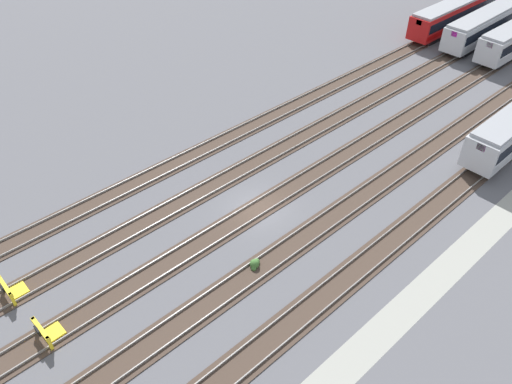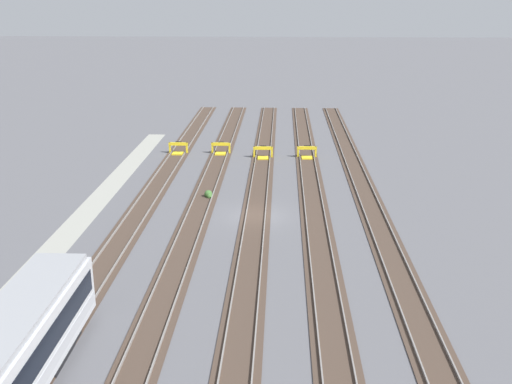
# 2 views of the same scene
# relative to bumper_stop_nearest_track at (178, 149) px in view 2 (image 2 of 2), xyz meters

# --- Properties ---
(ground_plane) EXTENTS (400.00, 400.00, 0.00)m
(ground_plane) POSITION_rel_bumper_stop_nearest_track_xyz_m (18.07, 8.93, -0.51)
(ground_plane) COLOR #5B5B60
(service_walkway) EXTENTS (54.00, 2.00, 0.01)m
(service_walkway) POSITION_rel_bumper_stop_nearest_track_xyz_m (18.07, -4.02, -0.51)
(service_walkway) COLOR #9E9E93
(service_walkway) RESTS_ON ground
(rail_track_nearest) EXTENTS (90.00, 2.23, 0.21)m
(rail_track_nearest) POSITION_rel_bumper_stop_nearest_track_xyz_m (18.07, 0.00, -0.47)
(rail_track_nearest) COLOR #47382D
(rail_track_nearest) RESTS_ON ground
(rail_track_near_inner) EXTENTS (90.00, 2.23, 0.21)m
(rail_track_near_inner) POSITION_rel_bumper_stop_nearest_track_xyz_m (18.07, 4.47, -0.47)
(rail_track_near_inner) COLOR #47382D
(rail_track_near_inner) RESTS_ON ground
(rail_track_middle) EXTENTS (90.00, 2.24, 0.21)m
(rail_track_middle) POSITION_rel_bumper_stop_nearest_track_xyz_m (18.07, 8.93, -0.47)
(rail_track_middle) COLOR #47382D
(rail_track_middle) RESTS_ON ground
(rail_track_far_inner) EXTENTS (90.00, 2.23, 0.21)m
(rail_track_far_inner) POSITION_rel_bumper_stop_nearest_track_xyz_m (18.07, 13.40, -0.47)
(rail_track_far_inner) COLOR #47382D
(rail_track_far_inner) RESTS_ON ground
(rail_track_farthest) EXTENTS (90.00, 2.23, 0.21)m
(rail_track_farthest) POSITION_rel_bumper_stop_nearest_track_xyz_m (18.07, 17.87, -0.47)
(rail_track_farthest) COLOR #47382D
(rail_track_farthest) RESTS_ON ground
(bumper_stop_nearest_track) EXTENTS (1.35, 2.00, 1.22)m
(bumper_stop_nearest_track) POSITION_rel_bumper_stop_nearest_track_xyz_m (0.00, 0.00, 0.00)
(bumper_stop_nearest_track) COLOR yellow
(bumper_stop_nearest_track) RESTS_ON ground
(bumper_stop_near_inner_track) EXTENTS (1.35, 2.00, 1.22)m
(bumper_stop_near_inner_track) POSITION_rel_bumper_stop_nearest_track_xyz_m (-0.12, 4.47, 0.00)
(bumper_stop_near_inner_track) COLOR yellow
(bumper_stop_near_inner_track) RESTS_ON ground
(bumper_stop_middle_track) EXTENTS (1.36, 2.01, 1.22)m
(bumper_stop_middle_track) POSITION_rel_bumper_stop_nearest_track_xyz_m (1.41, 8.94, 0.00)
(bumper_stop_middle_track) COLOR yellow
(bumper_stop_middle_track) RESTS_ON ground
(bumper_stop_far_inner_track) EXTENTS (1.34, 2.00, 1.22)m
(bumper_stop_far_inner_track) POSITION_rel_bumper_stop_nearest_track_xyz_m (1.13, 13.40, 0.00)
(bumper_stop_far_inner_track) COLOR yellow
(bumper_stop_far_inner_track) RESTS_ON ground
(weed_clump) EXTENTS (0.92, 0.70, 0.64)m
(weed_clump) POSITION_rel_bumper_stop_nearest_track_xyz_m (13.96, 4.85, -0.27)
(weed_clump) COLOR #427033
(weed_clump) RESTS_ON ground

